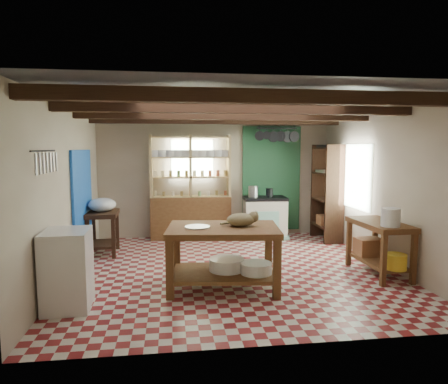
{
  "coord_description": "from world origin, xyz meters",
  "views": [
    {
      "loc": [
        -0.97,
        -6.14,
        1.94
      ],
      "look_at": [
        -0.1,
        0.3,
        1.21
      ],
      "focal_mm": 32.0,
      "sensor_mm": 36.0,
      "label": 1
    }
  ],
  "objects": [
    {
      "name": "floor",
      "position": [
        0.0,
        0.0,
        -0.01
      ],
      "size": [
        5.0,
        5.0,
        0.02
      ],
      "primitive_type": "cube",
      "color": "maroon",
      "rests_on": "ground"
    },
    {
      "name": "ceiling",
      "position": [
        0.0,
        0.0,
        2.6
      ],
      "size": [
        5.0,
        5.0,
        0.02
      ],
      "primitive_type": "cube",
      "color": "#4C4D52",
      "rests_on": "wall_back"
    },
    {
      "name": "wall_back",
      "position": [
        0.0,
        2.5,
        1.3
      ],
      "size": [
        5.0,
        0.04,
        2.6
      ],
      "primitive_type": "cube",
      "color": "#B9AC95",
      "rests_on": "floor"
    },
    {
      "name": "wall_front",
      "position": [
        0.0,
        -2.5,
        1.3
      ],
      "size": [
        5.0,
        0.04,
        2.6
      ],
      "primitive_type": "cube",
      "color": "#B9AC95",
      "rests_on": "floor"
    },
    {
      "name": "wall_left",
      "position": [
        -2.5,
        0.0,
        1.3
      ],
      "size": [
        0.04,
        5.0,
        2.6
      ],
      "primitive_type": "cube",
      "color": "#B9AC95",
      "rests_on": "floor"
    },
    {
      "name": "wall_right",
      "position": [
        2.5,
        0.0,
        1.3
      ],
      "size": [
        0.04,
        5.0,
        2.6
      ],
      "primitive_type": "cube",
      "color": "#B9AC95",
      "rests_on": "floor"
    },
    {
      "name": "ceiling_beams",
      "position": [
        0.0,
        0.0,
        2.48
      ],
      "size": [
        5.0,
        3.8,
        0.15
      ],
      "primitive_type": "cube",
      "color": "#341E12",
      "rests_on": "ceiling"
    },
    {
      "name": "blue_wall_patch",
      "position": [
        -2.47,
        0.9,
        1.1
      ],
      "size": [
        0.04,
        1.4,
        1.6
      ],
      "primitive_type": "cube",
      "color": "#1852B4",
      "rests_on": "wall_left"
    },
    {
      "name": "green_wall_patch",
      "position": [
        1.25,
        2.47,
        1.25
      ],
      "size": [
        1.3,
        0.04,
        2.3
      ],
      "primitive_type": "cube",
      "color": "#1E4C2D",
      "rests_on": "wall_back"
    },
    {
      "name": "window_back",
      "position": [
        -0.5,
        2.48,
        1.7
      ],
      "size": [
        0.9,
        0.02,
        0.8
      ],
      "primitive_type": "cube",
      "color": "silver",
      "rests_on": "wall_back"
    },
    {
      "name": "window_right",
      "position": [
        2.48,
        1.0,
        1.4
      ],
      "size": [
        0.02,
        1.3,
        1.2
      ],
      "primitive_type": "cube",
      "color": "silver",
      "rests_on": "wall_right"
    },
    {
      "name": "utensil_rail",
      "position": [
        -2.44,
        -1.2,
        1.78
      ],
      "size": [
        0.06,
        0.9,
        0.28
      ],
      "primitive_type": "cube",
      "color": "black",
      "rests_on": "wall_left"
    },
    {
      "name": "pot_rack",
      "position": [
        1.25,
        2.05,
        2.18
      ],
      "size": [
        0.86,
        0.12,
        0.36
      ],
      "primitive_type": "cube",
      "color": "black",
      "rests_on": "ceiling"
    },
    {
      "name": "shelving_unit",
      "position": [
        -0.55,
        2.31,
        1.1
      ],
      "size": [
        1.7,
        0.34,
        2.2
      ],
      "primitive_type": "cube",
      "color": "tan",
      "rests_on": "floor"
    },
    {
      "name": "tall_rack",
      "position": [
        2.28,
        1.8,
        1.0
      ],
      "size": [
        0.4,
        0.86,
        2.0
      ],
      "primitive_type": "cube",
      "color": "#341E12",
      "rests_on": "floor"
    },
    {
      "name": "work_table",
      "position": [
        -0.26,
        -0.79,
        0.43
      ],
      "size": [
        1.62,
        1.18,
        0.86
      ],
      "primitive_type": "cube",
      "rotation": [
        0.0,
        0.0,
        -0.12
      ],
      "color": "brown",
      "rests_on": "floor"
    },
    {
      "name": "stove",
      "position": [
        1.03,
        2.15,
        0.44
      ],
      "size": [
        0.94,
        0.66,
        0.88
      ],
      "primitive_type": "cube",
      "rotation": [
        0.0,
        0.0,
        -0.05
      ],
      "color": "beige",
      "rests_on": "floor"
    },
    {
      "name": "prep_table",
      "position": [
        -2.2,
        1.22,
        0.39
      ],
      "size": [
        0.56,
        0.8,
        0.79
      ],
      "primitive_type": "cube",
      "rotation": [
        0.0,
        0.0,
        0.03
      ],
      "color": "#341E12",
      "rests_on": "floor"
    },
    {
      "name": "white_cabinet",
      "position": [
        -2.22,
        -1.25,
        0.48
      ],
      "size": [
        0.56,
        0.66,
        0.95
      ],
      "primitive_type": "cube",
      "rotation": [
        0.0,
        0.0,
        0.04
      ],
      "color": "silver",
      "rests_on": "floor"
    },
    {
      "name": "right_counter",
      "position": [
        2.18,
        -0.53,
        0.41
      ],
      "size": [
        0.6,
        1.16,
        0.82
      ],
      "primitive_type": "cube",
      "rotation": [
        0.0,
        0.0,
        0.03
      ],
      "color": "brown",
      "rests_on": "floor"
    },
    {
      "name": "cat",
      "position": [
        -0.01,
        -0.77,
        0.95
      ],
      "size": [
        0.42,
        0.33,
        0.18
      ],
      "primitive_type": "ellipsoid",
      "rotation": [
        0.0,
        0.0,
        0.06
      ],
      "color": "#907E54",
      "rests_on": "work_table"
    },
    {
      "name": "steel_tray",
      "position": [
        -0.62,
        -0.8,
        0.87
      ],
      "size": [
        0.38,
        0.38,
        0.02
      ],
      "primitive_type": "cylinder",
      "rotation": [
        0.0,
        0.0,
        -0.12
      ],
      "color": "#B1B1B9",
      "rests_on": "work_table"
    },
    {
      "name": "basin_large",
      "position": [
        -0.21,
        -0.75,
        0.31
      ],
      "size": [
        0.54,
        0.54,
        0.17
      ],
      "primitive_type": "cylinder",
      "rotation": [
        0.0,
        0.0,
        -0.12
      ],
      "color": "silver",
      "rests_on": "work_table"
    },
    {
      "name": "basin_small",
      "position": [
        0.17,
        -0.95,
        0.3
      ],
      "size": [
        0.47,
        0.47,
        0.15
      ],
      "primitive_type": "cylinder",
      "rotation": [
        0.0,
        0.0,
        -0.12
      ],
      "color": "silver",
      "rests_on": "work_table"
    },
    {
      "name": "kettle_left",
      "position": [
        0.78,
        2.16,
        1.0
      ],
      "size": [
        0.22,
        0.22,
        0.24
      ],
      "primitive_type": "cylinder",
      "rotation": [
        0.0,
        0.0,
        -0.05
      ],
      "color": "#B1B1B9",
      "rests_on": "stove"
    },
    {
      "name": "kettle_right",
      "position": [
        1.13,
        2.14,
        0.98
      ],
      "size": [
        0.16,
        0.16,
        0.19
      ],
      "primitive_type": "cylinder",
      "rotation": [
        0.0,
        0.0,
        -0.05
      ],
      "color": "black",
      "rests_on": "stove"
    },
    {
      "name": "enamel_bowl",
      "position": [
        -2.2,
        1.22,
        0.91
      ],
      "size": [
        0.51,
        0.51,
        0.25
      ],
      "primitive_type": "ellipsoid",
      "rotation": [
        0.0,
        0.0,
        0.03
      ],
      "color": "silver",
      "rests_on": "prep_table"
    },
    {
      "name": "white_bucket",
      "position": [
        2.14,
        -0.89,
        0.95
      ],
      "size": [
        0.27,
        0.27,
        0.26
      ],
      "primitive_type": "cylinder",
      "rotation": [
        0.0,
        0.0,
        0.03
      ],
      "color": "silver",
      "rests_on": "right_counter"
    },
    {
      "name": "wicker_basket",
      "position": [
        2.17,
        -0.23,
        0.35
      ],
      "size": [
        0.4,
        0.33,
        0.28
      ],
      "primitive_type": "cube",
      "rotation": [
        0.0,
        0.0,
        0.03
      ],
      "color": "#955F3C",
      "rests_on": "right_counter"
    },
    {
      "name": "yellow_tub",
      "position": [
        2.19,
        -0.98,
        0.33
      ],
      "size": [
        0.31,
        0.31,
        0.22
      ],
      "primitive_type": "cylinder",
      "rotation": [
        0.0,
        0.0,
        0.03
      ],
      "color": "gold",
      "rests_on": "right_counter"
    }
  ]
}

